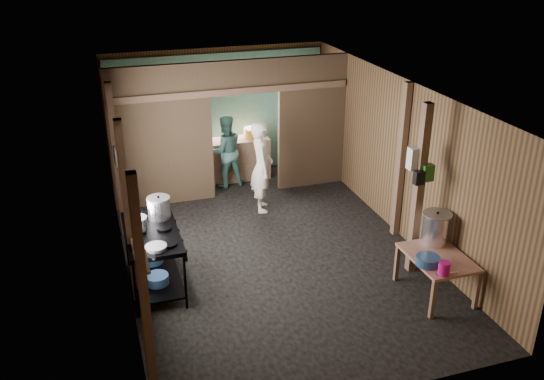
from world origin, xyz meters
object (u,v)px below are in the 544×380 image
object	(u,v)px
gas_range	(154,259)
stove_pot_large	(159,208)
prep_table	(435,275)
yellow_tub	(253,133)
cook	(262,167)
stock_pot	(436,229)
pink_bucket	(444,269)

from	to	relation	value
gas_range	stove_pot_large	world-z (taller)	stove_pot_large
gas_range	prep_table	distance (m)	3.97
yellow_tub	cook	distance (m)	1.58
stove_pot_large	cook	xyz separation A→B (m)	(2.03, 1.58, -0.20)
stove_pot_large	stock_pot	xyz separation A→B (m)	(3.70, -1.43, -0.21)
stock_pot	cook	size ratio (longest dim) A/B	0.29
stock_pot	cook	bearing A→B (deg)	119.07
stock_pot	yellow_tub	bearing A→B (deg)	106.95
stove_pot_large	cook	distance (m)	2.58
prep_table	stock_pot	world-z (taller)	stock_pot
gas_range	pink_bucket	distance (m)	3.97
stock_pot	yellow_tub	distance (m)	4.78
prep_table	stove_pot_large	size ratio (longest dim) A/B	3.04
prep_table	stock_pot	xyz separation A→B (m)	(0.16, 0.36, 0.53)
prep_table	pink_bucket	size ratio (longest dim) A/B	5.61
prep_table	cook	xyz separation A→B (m)	(-1.51, 3.38, 0.53)
gas_range	stove_pot_large	xyz separation A→B (m)	(0.17, 0.39, 0.59)
stock_pot	cook	distance (m)	3.45
pink_bucket	yellow_tub	bearing A→B (deg)	100.89
gas_range	stock_pot	bearing A→B (deg)	-15.09
pink_bucket	gas_range	bearing A→B (deg)	152.38
pink_bucket	cook	size ratio (longest dim) A/B	0.11
stock_pot	yellow_tub	xyz separation A→B (m)	(-1.39, 4.57, 0.12)
pink_bucket	cook	xyz separation A→B (m)	(-1.32, 3.81, 0.13)
stock_pot	pink_bucket	xyz separation A→B (m)	(-0.36, -0.79, -0.13)
gas_range	yellow_tub	world-z (taller)	yellow_tub
gas_range	prep_table	xyz separation A→B (m)	(3.71, -1.41, -0.14)
gas_range	prep_table	world-z (taller)	gas_range
prep_table	yellow_tub	world-z (taller)	yellow_tub
stove_pot_large	yellow_tub	distance (m)	3.90
yellow_tub	gas_range	bearing A→B (deg)	-125.16
stove_pot_large	gas_range	bearing A→B (deg)	-113.70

